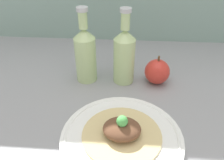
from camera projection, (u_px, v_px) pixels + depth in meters
The scene contains 6 objects.
ground_plane at pixel (110, 119), 62.46cm from camera, with size 180.00×110.00×4.00cm, color gray.
plate at pixel (122, 136), 53.47cm from camera, with size 29.92×29.92×1.65cm.
plated_food at pixel (122, 131), 52.32cm from camera, with size 19.46×19.46×6.05cm.
cider_bottle_left at pixel (85, 53), 70.87cm from camera, with size 6.96×6.96×24.72cm.
cider_bottle_right at pixel (124, 55), 70.11cm from camera, with size 6.96×6.96×24.72cm.
apple at pixel (157, 72), 72.36cm from camera, with size 8.31×8.31×9.90cm.
Camera 1 is at (4.02, -45.37, 42.21)cm, focal length 35.00 mm.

